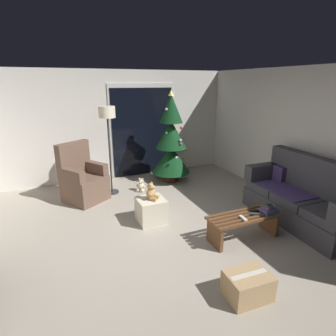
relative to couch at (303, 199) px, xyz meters
The scene contains 19 objects.
ground_plane 2.39m from the couch, 169.93° to the left, with size 7.00×7.00×0.00m, color #9E9384.
wall_back 4.26m from the couch, 123.73° to the left, with size 5.72×0.12×2.50m, color silver.
wall_right 1.09m from the couch, 37.20° to the left, with size 0.12×6.00×2.50m, color silver.
patio_door_frame 3.82m from the couch, 115.24° to the left, with size 1.60×0.02×2.20m, color silver.
patio_door_glass 3.80m from the couch, 115.36° to the left, with size 1.50×0.02×2.10m, color black.
couch is the anchor object (origin of this frame).
coffee_table 1.22m from the couch, behind, with size 1.10×0.40×0.38m.
remote_black 1.01m from the couch, behind, with size 0.04×0.16×0.02m, color black.
remote_graphite 1.06m from the couch, behind, with size 0.04×0.16×0.02m, color #333338.
remote_white 1.30m from the couch, behind, with size 0.04×0.16×0.02m, color silver.
book_stack 0.83m from the couch, behind, with size 0.26×0.20×0.11m.
cell_phone 0.83m from the couch, behind, with size 0.07×0.14×0.01m, color black.
christmas_tree 2.94m from the couch, 114.11° to the left, with size 0.88×0.88×2.06m.
armchair 3.96m from the couch, 143.85° to the left, with size 0.95×0.95×1.13m.
floor_lamp 3.76m from the couch, 136.66° to the left, with size 0.32×0.32×1.78m.
ottoman 2.49m from the couch, 156.91° to the left, with size 0.44×0.44×0.41m, color beige.
teddy_bear_honey 2.47m from the couch, 157.00° to the left, with size 0.21×0.21×0.29m.
teddy_bear_cream_by_tree 3.09m from the couch, 131.14° to the left, with size 0.21×0.22×0.29m.
cardboard_box_taped_mid_floor 2.17m from the couch, 152.01° to the right, with size 0.49×0.38×0.29m.
Camera 1 is at (-1.32, -3.28, 2.22)m, focal length 29.04 mm.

